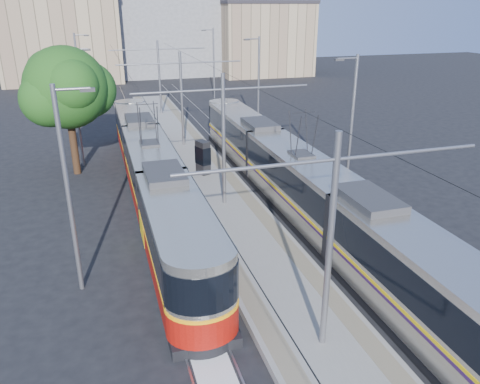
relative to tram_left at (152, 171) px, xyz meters
name	(u,v)px	position (x,y,z in m)	size (l,w,h in m)	color
ground	(277,284)	(3.60, -10.42, -1.71)	(160.00, 160.00, 0.00)	black
platform	(192,158)	(3.60, 6.58, -1.56)	(4.00, 50.00, 0.30)	gray
tactile_strip_left	(172,158)	(2.15, 6.58, -1.40)	(0.70, 50.00, 0.01)	gray
tactile_strip_right	(211,154)	(5.05, 6.58, -1.40)	(0.70, 50.00, 0.01)	gray
rails	(192,160)	(3.60, 6.58, -1.69)	(8.71, 70.00, 0.03)	gray
track_arrow	(207,351)	(0.00, -13.42, -1.70)	(1.20, 5.00, 0.01)	silver
tram_left	(152,171)	(0.00, 0.00, 0.00)	(2.43, 27.65, 5.50)	black
tram_right	(300,181)	(7.20, -4.34, 0.15)	(2.43, 32.12, 5.50)	black
catenary	(198,105)	(3.60, 3.74, 2.81)	(9.20, 70.00, 7.00)	slate
street_lamps	(179,93)	(3.60, 10.58, 2.47)	(15.18, 38.22, 8.00)	slate
shelter	(203,157)	(3.57, 2.66, -0.28)	(0.90, 1.12, 2.16)	black
tree	(72,89)	(-3.95, 6.19, 3.84)	(5.65, 5.22, 8.21)	#382314
building_left	(61,37)	(-6.40, 49.58, 4.48)	(16.32, 12.24, 12.37)	tan
building_centre	(168,28)	(9.60, 53.58, 5.34)	(18.36, 14.28, 14.08)	gray
building_right	(263,38)	(23.60, 47.58, 3.86)	(14.28, 10.20, 11.11)	tan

